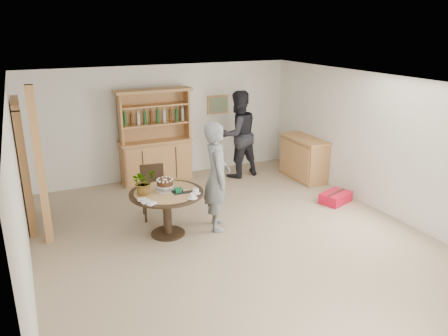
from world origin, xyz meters
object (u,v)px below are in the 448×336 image
Objects in this scene: hutch at (156,151)px; red_suitcase at (336,197)px; sideboard at (304,158)px; dining_chair at (153,188)px; dining_table at (167,200)px; teen_boy at (217,176)px; adult_person at (238,134)px.

hutch is 3.93m from red_suitcase.
sideboard is 1.33× the size of dining_chair.
sideboard reaches higher than dining_table.
teen_boy is at bearing 161.19° from red_suitcase.
teen_boy is (-2.79, -1.46, 0.45)m from sideboard.
dining_table is at bearing 35.02° from adult_person.
dining_chair is 1.31m from teen_boy.
red_suitcase is at bearing -5.32° from dining_chair.
hutch is 1.70× the size of dining_table.
dining_chair is at bearing 145.77° from red_suitcase.
sideboard is at bearing 18.25° from dining_chair.
hutch reaches higher than dining_chair.
sideboard is 0.64× the size of adult_person.
dining_chair is at bearing -171.59° from sideboard.
red_suitcase is (-0.24, -1.45, -0.37)m from sideboard.
hutch is 1.86m from adult_person.
teen_boy reaches higher than dining_table.
hutch is at bearing 23.47° from teen_boy.
sideboard is 0.68× the size of teen_boy.
sideboard is 1.05× the size of dining_table.
hutch is at bearing -21.58° from adult_person.
teen_boy is 2.71m from adult_person.
dining_table is 0.91m from teen_boy.
hutch is 2.92× the size of red_suitcase.
hutch is 1.11× the size of teen_boy.
sideboard is at bearing -22.21° from hutch.
hutch is 1.04× the size of adult_person.
teen_boy is 2.64× the size of red_suitcase.
hutch is 1.62× the size of sideboard.
hutch reaches higher than red_suitcase.
dining_chair reaches higher than dining_table.
dining_chair is 3.53m from red_suitcase.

